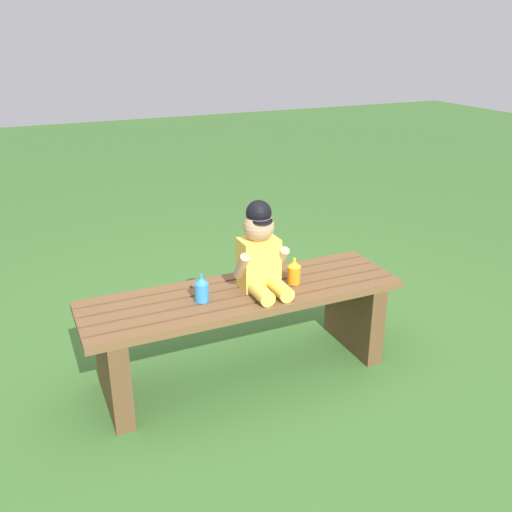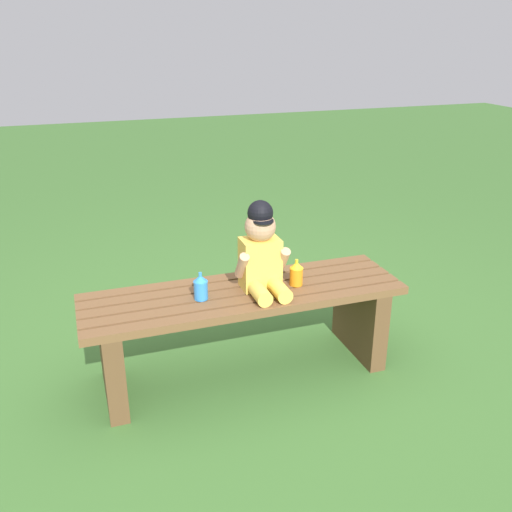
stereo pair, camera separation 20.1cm
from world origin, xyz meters
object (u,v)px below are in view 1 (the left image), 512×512
(park_bench, at_px, (243,319))
(child_figure, at_px, (260,252))
(sippy_cup_right, at_px, (294,272))
(sippy_cup_left, at_px, (201,289))

(park_bench, distance_m, child_figure, 0.33)
(park_bench, xyz_separation_m, child_figure, (0.08, -0.01, 0.32))
(park_bench, xyz_separation_m, sippy_cup_right, (0.24, -0.02, 0.20))
(child_figure, xyz_separation_m, sippy_cup_left, (-0.28, -0.01, -0.12))
(sippy_cup_right, bearing_deg, sippy_cup_left, 180.00)
(park_bench, relative_size, sippy_cup_right, 11.57)
(park_bench, height_order, child_figure, child_figure)
(sippy_cup_left, bearing_deg, child_figure, 2.82)
(sippy_cup_left, distance_m, sippy_cup_right, 0.44)
(child_figure, distance_m, sippy_cup_left, 0.30)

